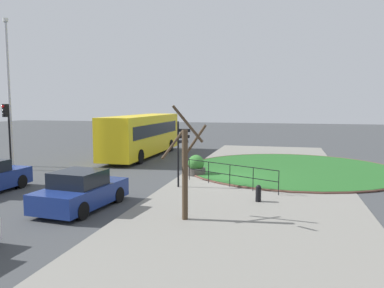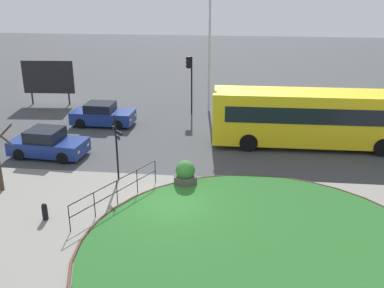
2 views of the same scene
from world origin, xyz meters
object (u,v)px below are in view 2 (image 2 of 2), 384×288
(car_near_lane, at_px, (48,144))
(signpost_directional, at_px, (117,144))
(bollard_foreground, at_px, (45,211))
(bus_yellow, at_px, (314,118))
(planter_near_signpost, at_px, (185,174))
(car_far_lane, at_px, (103,115))
(lamppost_tall, at_px, (210,41))
(traffic_light_near, at_px, (190,73))
(billboard_left, at_px, (48,78))

(car_near_lane, bearing_deg, signpost_directional, -24.68)
(bollard_foreground, relative_size, bus_yellow, 0.06)
(bollard_foreground, distance_m, planter_near_signpost, 6.38)
(signpost_directional, xyz_separation_m, bus_yellow, (9.66, 5.68, -0.13))
(planter_near_signpost, bearing_deg, signpost_directional, 178.93)
(signpost_directional, bearing_deg, bollard_foreground, -116.18)
(car_far_lane, relative_size, lamppost_tall, 0.43)
(traffic_light_near, bearing_deg, car_far_lane, 41.99)
(traffic_light_near, bearing_deg, lamppost_tall, -136.84)
(lamppost_tall, bearing_deg, bollard_foreground, -108.09)
(signpost_directional, distance_m, lamppost_tall, 13.02)
(car_near_lane, height_order, car_far_lane, car_near_lane)
(car_near_lane, distance_m, billboard_left, 10.97)
(bollard_foreground, height_order, car_far_lane, car_far_lane)
(signpost_directional, relative_size, bus_yellow, 0.29)
(bus_yellow, xyz_separation_m, traffic_light_near, (-7.60, 5.71, 1.24))
(car_near_lane, distance_m, lamppost_tall, 13.10)
(bollard_foreground, distance_m, bus_yellow, 15.09)
(signpost_directional, xyz_separation_m, lamppost_tall, (3.34, 12.19, 3.13))
(car_far_lane, bearing_deg, bus_yellow, -9.49)
(signpost_directional, height_order, bus_yellow, signpost_directional)
(car_near_lane, height_order, lamppost_tall, lamppost_tall)
(billboard_left, bearing_deg, planter_near_signpost, -50.87)
(bus_yellow, xyz_separation_m, car_far_lane, (-12.92, 2.53, -1.01))
(bus_yellow, height_order, billboard_left, billboard_left)
(signpost_directional, height_order, bollard_foreground, signpost_directional)
(car_far_lane, bearing_deg, traffic_light_near, 32.50)
(bus_yellow, height_order, car_near_lane, bus_yellow)
(signpost_directional, relative_size, bollard_foreground, 4.46)
(bus_yellow, bearing_deg, car_far_lane, 168.31)
(car_near_lane, xyz_separation_m, lamppost_tall, (7.90, 9.54, 4.28))
(bollard_foreground, relative_size, traffic_light_near, 0.18)
(bus_yellow, distance_m, car_far_lane, 13.20)
(car_far_lane, height_order, traffic_light_near, traffic_light_near)
(car_far_lane, distance_m, traffic_light_near, 6.60)
(signpost_directional, relative_size, car_near_lane, 0.78)
(bollard_foreground, bearing_deg, car_near_lane, 111.96)
(planter_near_signpost, bearing_deg, bollard_foreground, -142.97)
(car_near_lane, distance_m, planter_near_signpost, 8.20)
(traffic_light_near, relative_size, planter_near_signpost, 3.46)
(car_far_lane, bearing_deg, bollard_foreground, -82.11)
(billboard_left, relative_size, planter_near_signpost, 3.32)
(billboard_left, bearing_deg, car_near_lane, -71.43)
(car_far_lane, relative_size, traffic_light_near, 1.00)
(billboard_left, xyz_separation_m, planter_near_signpost, (11.87, -12.78, -1.54))
(car_far_lane, bearing_deg, signpost_directional, -66.78)
(signpost_directional, distance_m, bus_yellow, 11.21)
(bollard_foreground, relative_size, billboard_left, 0.19)
(signpost_directional, relative_size, lamppost_tall, 0.34)
(bus_yellow, height_order, car_far_lane, bus_yellow)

